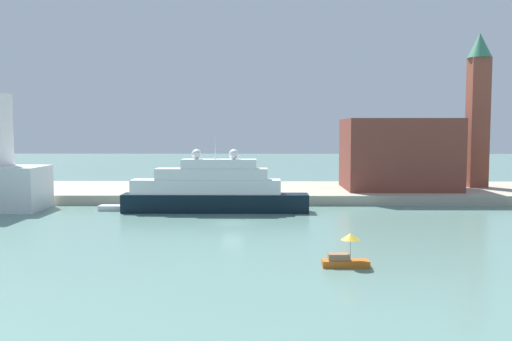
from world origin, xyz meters
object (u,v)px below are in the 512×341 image
Objects in this scene: work_barge at (117,208)px; mooring_bollard at (249,192)px; large_yacht at (213,191)px; person_figure at (190,188)px; bell_tower at (478,104)px; small_motorboat at (346,255)px; parked_car at (167,185)px; harbor_building at (398,154)px.

mooring_bollard is at bearing 19.38° from work_barge.
large_yacht is 16.23× the size of person_figure.
mooring_bollard is at bearing -163.14° from bell_tower.
large_yacht is at bearing -66.80° from person_figure.
mooring_bollard is (-9.20, 38.84, 0.90)m from small_motorboat.
bell_tower is 55.91m from parked_car.
large_yacht reaches higher than small_motorboat.
bell_tower is 32.66× the size of mooring_bollard.
mooring_bollard is (-39.79, -12.06, -14.13)m from bell_tower.
work_barge is at bearing -160.62° from mooring_bollard.
harbor_building is at bearing 29.13° from large_yacht.
large_yacht is at bearing -59.93° from parked_car.
work_barge is at bearing 130.95° from small_motorboat.
large_yacht is 5.05× the size of work_barge.
large_yacht is 9.43m from mooring_bollard.
small_motorboat is at bearing -65.79° from person_figure.
parked_car is (-39.51, -0.75, -5.35)m from harbor_building.
work_barge is at bearing -107.25° from parked_car.
mooring_bollard is (4.91, 7.98, -1.10)m from large_yacht.
parked_car is (4.56, 14.70, 1.77)m from work_barge.
harbor_building is (16.09, 47.69, 6.45)m from small_motorboat.
person_figure reaches higher than mooring_bollard.
large_yacht is 50.68m from bell_tower.
parked_car is at bearing -178.91° from harbor_building.
parked_car is (-9.31, 16.08, -0.90)m from large_yacht.
bell_tower reaches higher than small_motorboat.
small_motorboat is at bearing -121.00° from bell_tower.
bell_tower is at bearing 12.48° from harbor_building.
person_figure reaches higher than small_motorboat.
large_yacht is 1.42× the size of harbor_building.
mooring_bollard is at bearing -16.35° from person_figure.
parked_car is at bearing 116.51° from small_motorboat.
parked_car reaches higher than small_motorboat.
large_yacht is 33.99m from small_motorboat.
mooring_bollard is at bearing 58.42° from large_yacht.
parked_car is (-54.00, -3.96, -13.92)m from bell_tower.
small_motorboat is at bearing -65.44° from large_yacht.
harbor_building is 35.72m from person_figure.
small_motorboat is 42.69m from work_barge.
work_barge is 6.30× the size of mooring_bollard.
harbor_building is 27.36m from mooring_bollard.
work_barge is 0.28× the size of harbor_building.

